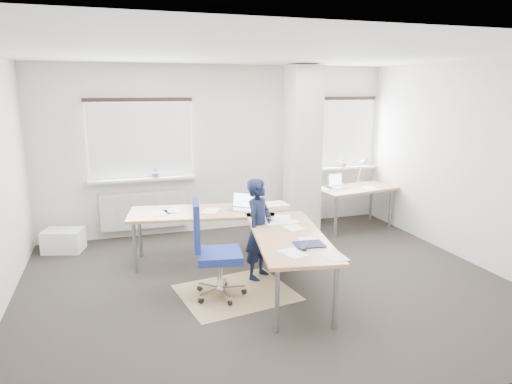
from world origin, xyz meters
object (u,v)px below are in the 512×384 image
object	(u,v)px
person	(259,229)
desk_side	(355,190)
desk_main	(245,224)
task_chair	(216,271)

from	to	relation	value
person	desk_side	bearing A→B (deg)	-10.03
desk_main	person	bearing A→B (deg)	-36.83
desk_main	task_chair	size ratio (longest dim) A/B	2.56
task_chair	person	size ratio (longest dim) A/B	0.89
desk_main	person	size ratio (longest dim) A/B	2.27
task_chair	desk_side	bearing A→B (deg)	42.29
desk_main	task_chair	xyz separation A→B (m)	(-0.52, -0.53, -0.37)
task_chair	person	bearing A→B (deg)	38.93
task_chair	desk_main	bearing A→B (deg)	54.22
task_chair	person	world-z (taller)	person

